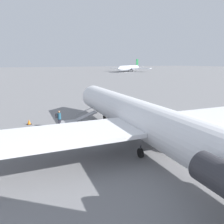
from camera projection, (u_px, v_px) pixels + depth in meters
ground_plane at (139, 143)px, 18.13m from camera, size 600.00×600.00×0.00m
airplane_main at (146, 121)px, 16.72m from camera, size 31.60×23.89×7.44m
airplane_far_left at (129, 68)px, 153.36m from camera, size 27.92×34.55×8.83m
boarding_stairs at (72, 122)px, 23.23m from camera, size 1.39×4.10×1.80m
passenger at (59, 118)px, 22.47m from camera, size 0.36×0.55×1.74m
traffic_cone_near_stairs at (29, 122)px, 23.63m from camera, size 0.49×0.49×0.54m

